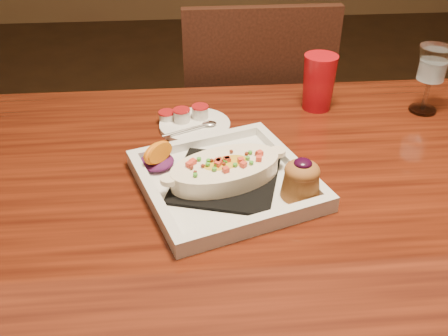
{
  "coord_description": "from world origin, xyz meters",
  "views": [
    {
      "loc": [
        -0.2,
        -0.71,
        1.27
      ],
      "look_at": [
        -0.13,
        0.05,
        0.77
      ],
      "focal_mm": 40.0,
      "sensor_mm": 36.0,
      "label": 1
    }
  ],
  "objects": [
    {
      "name": "creamer_loose",
      "position": [
        -0.24,
        0.27,
        0.76
      ],
      "size": [
        0.04,
        0.04,
        0.03
      ],
      "color": "silver",
      "rests_on": "table"
    },
    {
      "name": "table",
      "position": [
        0.0,
        0.0,
        0.65
      ],
      "size": [
        1.5,
        0.9,
        0.75
      ],
      "color": "maroon",
      "rests_on": "floor"
    },
    {
      "name": "goblet",
      "position": [
        0.34,
        0.28,
        0.86
      ],
      "size": [
        0.07,
        0.07,
        0.15
      ],
      "color": "silver",
      "rests_on": "table"
    },
    {
      "name": "plate",
      "position": [
        -0.12,
        0.01,
        0.78
      ],
      "size": [
        0.36,
        0.36,
        0.08
      ],
      "rotation": [
        0.0,
        0.0,
        0.33
      ],
      "color": "white",
      "rests_on": "table"
    },
    {
      "name": "red_tumbler",
      "position": [
        0.1,
        0.31,
        0.81
      ],
      "size": [
        0.08,
        0.08,
        0.13
      ],
      "primitive_type": "cone",
      "color": "#BA0D15",
      "rests_on": "table"
    },
    {
      "name": "saucer",
      "position": [
        -0.18,
        0.24,
        0.76
      ],
      "size": [
        0.15,
        0.15,
        0.1
      ],
      "color": "white",
      "rests_on": "table"
    },
    {
      "name": "chair_far",
      "position": [
        -0.0,
        0.63,
        0.51
      ],
      "size": [
        0.42,
        0.42,
        0.93
      ],
      "rotation": [
        0.0,
        0.0,
        3.14
      ],
      "color": "black",
      "rests_on": "floor"
    }
  ]
}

